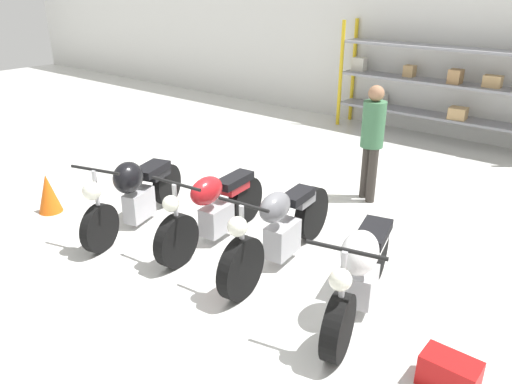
% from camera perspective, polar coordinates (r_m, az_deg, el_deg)
% --- Properties ---
extents(ground_plane, '(30.00, 30.00, 0.00)m').
position_cam_1_polar(ground_plane, '(5.87, -2.50, -7.49)').
color(ground_plane, silver).
extents(back_wall, '(30.00, 0.08, 3.60)m').
position_cam_1_polar(back_wall, '(10.80, 21.64, 15.28)').
color(back_wall, silver).
rests_on(back_wall, ground_plane).
extents(shelving_rack, '(4.40, 0.63, 2.22)m').
position_cam_1_polar(shelving_rack, '(10.54, 20.70, 11.57)').
color(shelving_rack, gold).
rests_on(shelving_rack, ground_plane).
extents(motorcycle_black, '(0.87, 2.01, 1.02)m').
position_cam_1_polar(motorcycle_black, '(6.59, -13.70, 0.02)').
color(motorcycle_black, black).
rests_on(motorcycle_black, ground_plane).
extents(motorcycle_red, '(0.67, 1.98, 1.00)m').
position_cam_1_polar(motorcycle_red, '(6.04, -4.86, -1.88)').
color(motorcycle_red, black).
rests_on(motorcycle_red, ground_plane).
extents(motorcycle_grey, '(0.57, 2.19, 1.03)m').
position_cam_1_polar(motorcycle_grey, '(5.53, 2.71, -4.24)').
color(motorcycle_grey, black).
rests_on(motorcycle_grey, ground_plane).
extents(motorcycle_white, '(0.80, 1.96, 1.03)m').
position_cam_1_polar(motorcycle_white, '(4.85, 11.88, -8.77)').
color(motorcycle_white, black).
rests_on(motorcycle_white, ground_plane).
extents(person_browsing, '(0.44, 0.44, 1.68)m').
position_cam_1_polar(person_browsing, '(7.21, 13.16, 6.41)').
color(person_browsing, '#38332D').
rests_on(person_browsing, ground_plane).
extents(toolbox, '(0.44, 0.26, 0.28)m').
position_cam_1_polar(toolbox, '(4.43, 21.21, -18.76)').
color(toolbox, red).
rests_on(toolbox, ground_plane).
extents(traffic_cone, '(0.32, 0.32, 0.55)m').
position_cam_1_polar(traffic_cone, '(7.43, -22.66, -0.15)').
color(traffic_cone, orange).
rests_on(traffic_cone, ground_plane).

